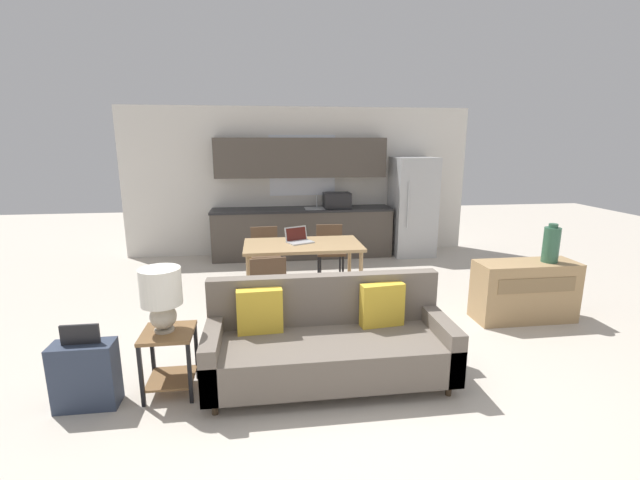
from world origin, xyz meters
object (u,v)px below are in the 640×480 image
Objects in this scene: vase at (551,244)px; suitcase at (85,375)px; couch at (328,342)px; dining_chair_far_right at (330,249)px; side_table at (169,352)px; dining_chair_far_left at (265,252)px; refrigerator at (412,207)px; credenza at (524,291)px; dining_table at (303,249)px; laptop at (298,239)px; table_lamp at (161,294)px; dining_chair_near_left at (267,285)px.

vase is 0.64× the size of suitcase.
dining_chair_far_right is at bearing 80.69° from couch.
side_table is 0.66× the size of dining_chair_far_left.
suitcase is at bearing -134.34° from refrigerator.
vase is at bearing -4.98° from credenza.
dining_table is 1.30× the size of credenza.
couch is 1.35m from side_table.
laptop reaches higher than side_table.
credenza is (2.55, -1.01, -0.35)m from dining_table.
dining_table is at bearing -59.97° from dining_chair_far_left.
couch reaches higher than dining_table.
dining_table is at bearing 56.26° from table_lamp.
suitcase is at bearing -126.61° from dining_chair_far_right.
dining_table is 1.83× the size of dining_chair_far_left.
dining_chair_near_left is (0.83, 1.27, 0.12)m from side_table.
couch is at bearing -118.25° from refrigerator.
couch is at bearing -160.85° from vase.
couch reaches higher than dining_chair_far_left.
couch is 2.14m from laptop.
dining_chair_near_left is (0.86, 1.25, -0.39)m from table_lamp.
dining_chair_far_left is (-3.04, 1.77, 0.13)m from credenza.
suitcase is (-4.49, -1.15, -0.08)m from credenza.
laptop is at bearing 59.17° from side_table.
side_table is 0.66× the size of dining_chair_far_right.
refrigerator is 3.11m from dining_table.
dining_chair_far_left reaches higher than suitcase.
dining_chair_far_left is (-3.29, 1.79, -0.43)m from vase.
dining_chair_far_right is at bearing -128.65° from dining_chair_near_left.
laptop is at bearing -123.56° from dining_chair_near_left.
couch is 1.48m from table_lamp.
refrigerator is 3.35× the size of table_lamp.
vase is at bearing 13.67° from side_table.
couch is (0.04, -1.99, -0.36)m from dining_table.
refrigerator is 4.58× the size of laptop.
dining_chair_far_right is (1.84, 2.82, -0.39)m from table_lamp.
credenza is 3.04m from dining_chair_near_left.
suitcase is at bearing -168.60° from side_table.
credenza is 4.64m from suitcase.
dining_chair_far_right is (-2.31, 1.83, -0.43)m from vase.
table_lamp reaches higher than dining_chair_far_left.
dining_chair_far_right is (-2.05, 1.81, 0.13)m from credenza.
refrigerator reaches higher than dining_chair_far_right.
dining_chair_far_right reaches higher than dining_table.
dining_chair_near_left reaches higher than dining_table.
vase is at bearing -44.99° from laptop.
dining_chair_far_right is (0.49, 0.81, -0.22)m from dining_table.
refrigerator is 1.53× the size of credenza.
refrigerator is at bearing 61.75° from couch.
dining_chair_near_left is 1.00× the size of dining_chair_far_left.
dining_chair_far_left is at bearing -174.66° from dining_chair_far_right.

